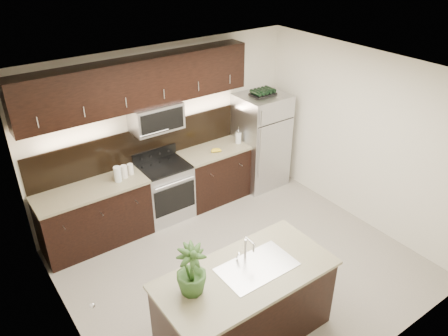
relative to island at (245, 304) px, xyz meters
name	(u,v)px	position (x,y,z in m)	size (l,w,h in m)	color
ground	(242,266)	(0.68, 0.94, -0.47)	(4.50, 4.50, 0.00)	gray
room_walls	(239,163)	(0.57, 0.90, 1.22)	(4.52, 4.02, 2.71)	silver
counter_run	(154,195)	(0.23, 2.63, 0.00)	(3.51, 0.65, 0.94)	black
upper_fixtures	(141,90)	(0.25, 2.77, 1.67)	(3.49, 0.40, 1.66)	black
island	(245,304)	(0.00, 0.00, 0.00)	(1.96, 0.96, 0.94)	black
sink_faucet	(256,265)	(0.15, 0.01, 0.48)	(0.84, 0.50, 0.28)	silver
refrigerator	(261,141)	(2.35, 2.57, 0.37)	(0.82, 0.74, 1.69)	#B2B2B7
wine_rack	(263,92)	(2.35, 2.57, 1.27)	(0.42, 0.26, 0.10)	black
plant	(191,270)	(-0.61, 0.11, 0.75)	(0.31, 0.31, 0.56)	#2C4F1F
canisters	(123,172)	(-0.24, 2.61, 0.57)	(0.33, 0.18, 0.23)	silver
french_press	(238,137)	(1.85, 2.58, 0.58)	(0.10, 0.10, 0.30)	silver
bananas	(213,150)	(1.31, 2.55, 0.50)	(0.18, 0.14, 0.05)	gold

